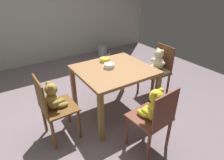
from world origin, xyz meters
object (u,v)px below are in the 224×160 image
Objects in this scene: dining_table at (114,75)px; teddy_chair_near_left at (53,102)px; teddy_chair_near_front at (154,111)px; porridge_bowl_white_center at (109,66)px; porridge_bowl_yellow_far_center at (105,60)px; teddy_chair_near_right at (157,66)px; metal_pail at (102,51)px.

teddy_chair_near_left is at bearing -176.68° from dining_table.
porridge_bowl_white_center is at bearing -5.33° from teddy_chair_near_front.
teddy_chair_near_front is 1.11m from porridge_bowl_yellow_far_center.
teddy_chair_near_front is (0.82, -0.77, 0.02)m from teddy_chair_near_left.
porridge_bowl_yellow_far_center reaches higher than porridge_bowl_white_center.
porridge_bowl_white_center is at bearing -105.49° from porridge_bowl_yellow_far_center.
teddy_chair_near_left is at bearing 41.80° from teddy_chair_near_front.
teddy_chair_near_right reaches higher than dining_table.
porridge_bowl_white_center is (-0.04, 0.06, 0.12)m from dining_table.
teddy_chair_near_front is 3.19m from metal_pail.
porridge_bowl_white_center is at bearing 123.45° from dining_table.
dining_table is at bearing -94.87° from porridge_bowl_yellow_far_center.
teddy_chair_near_left is at bearing -131.09° from metal_pail.
porridge_bowl_white_center is at bearing -117.63° from metal_pail.
teddy_chair_near_right is 3.42× the size of metal_pail.
teddy_chair_near_right reaches higher than porridge_bowl_white_center.
teddy_chair_near_right is 1.03× the size of teddy_chair_near_front.
teddy_chair_near_left is 0.97m from porridge_bowl_yellow_far_center.
dining_table is 1.15× the size of teddy_chair_near_right.
porridge_bowl_yellow_far_center is at bearing 19.25° from teddy_chair_near_left.
teddy_chair_near_left is 1.02× the size of teddy_chair_near_front.
dining_table is 0.82m from teddy_chair_near_front.
teddy_chair_near_front is (-0.89, -0.85, 0.01)m from teddy_chair_near_right.
porridge_bowl_yellow_far_center is at bearing 85.13° from dining_table.
teddy_chair_near_left is 5.88× the size of porridge_bowl_yellow_far_center.
teddy_chair_near_left is 2.95m from metal_pail.
dining_table is at bearing 2.19° from teddy_chair_near_left.
teddy_chair_near_left reaches higher than porridge_bowl_white_center.
teddy_chair_near_left is 0.99× the size of teddy_chair_near_right.
porridge_bowl_white_center is 0.23m from porridge_bowl_yellow_far_center.
teddy_chair_near_front is at bearing -90.18° from porridge_bowl_white_center.
teddy_chair_near_right is 5.85× the size of porridge_bowl_white_center.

